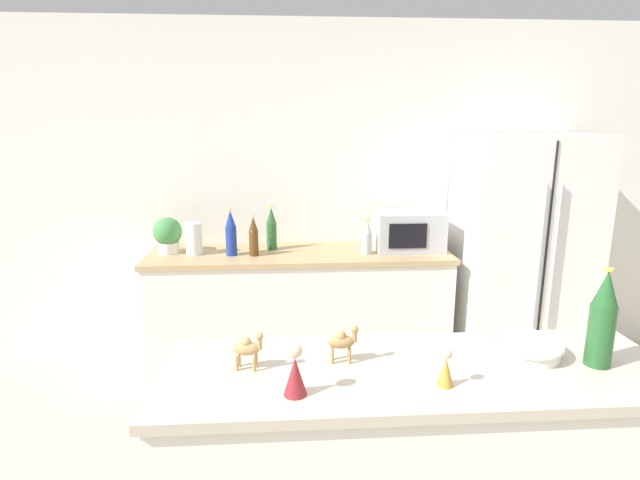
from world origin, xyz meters
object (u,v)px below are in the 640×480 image
(fruit_bowl, at_px, (527,347))
(camel_figurine, at_px, (342,341))
(wise_man_figurine_crimson, at_px, (446,370))
(back_bottle_2, at_px, (271,229))
(back_bottle_3, at_px, (254,237))
(back_bottle_0, at_px, (367,238))
(potted_plant, at_px, (168,234))
(back_bottle_1, at_px, (231,233))
(refrigerator, at_px, (520,256))
(wine_bottle, at_px, (603,320))
(paper_towel_roll, at_px, (194,239))
(camel_figurine_second, at_px, (247,347))
(wise_man_figurine_purple, at_px, (295,373))
(microwave, at_px, (408,230))

(fruit_bowl, bearing_deg, camel_figurine, -179.47)
(camel_figurine, xyz_separation_m, wise_man_figurine_crimson, (0.30, -0.18, -0.02))
(back_bottle_2, relative_size, back_bottle_3, 1.12)
(back_bottle_0, bearing_deg, potted_plant, 175.26)
(back_bottle_1, relative_size, camel_figurine, 2.46)
(refrigerator, bearing_deg, wine_bottle, -108.65)
(potted_plant, height_order, wine_bottle, wine_bottle)
(back_bottle_3, relative_size, wine_bottle, 0.83)
(paper_towel_roll, xyz_separation_m, camel_figurine, (0.83, -1.87, 0.06))
(wine_bottle, bearing_deg, camel_figurine, 174.70)
(back_bottle_0, relative_size, wine_bottle, 0.71)
(back_bottle_2, bearing_deg, potted_plant, -175.46)
(camel_figurine_second, distance_m, wise_man_figurine_purple, 0.23)
(wise_man_figurine_crimson, bearing_deg, microwave, 79.54)
(back_bottle_2, relative_size, camel_figurine, 2.39)
(refrigerator, relative_size, back_bottle_3, 6.14)
(refrigerator, distance_m, microwave, 0.84)
(microwave, bearing_deg, wise_man_figurine_crimson, -100.46)
(wine_bottle, relative_size, fruit_bowl, 1.38)
(paper_towel_roll, distance_m, back_bottle_0, 1.21)
(back_bottle_3, distance_m, camel_figurine, 1.86)
(back_bottle_3, xyz_separation_m, wise_man_figurine_crimson, (0.72, -1.99, 0.02))
(back_bottle_1, relative_size, back_bottle_2, 1.03)
(microwave, xyz_separation_m, back_bottle_0, (-0.32, -0.11, -0.02))
(microwave, bearing_deg, fruit_bowl, -91.02)
(back_bottle_3, bearing_deg, back_bottle_1, 171.83)
(wise_man_figurine_crimson, height_order, wise_man_figurine_purple, wise_man_figurine_purple)
(potted_plant, distance_m, wise_man_figurine_crimson, 2.49)
(camel_figurine, bearing_deg, back_bottle_1, 107.34)
(back_bottle_0, bearing_deg, back_bottle_3, 179.84)
(potted_plant, bearing_deg, fruit_bowl, -48.73)
(wise_man_figurine_purple, bearing_deg, back_bottle_1, 101.29)
(camel_figurine_second, bearing_deg, back_bottle_3, 92.95)
(back_bottle_2, height_order, wise_man_figurine_crimson, back_bottle_2)
(microwave, bearing_deg, back_bottle_1, -176.18)
(potted_plant, relative_size, wise_man_figurine_crimson, 2.03)
(back_bottle_1, height_order, camel_figurine, back_bottle_1)
(refrigerator, bearing_deg, microwave, 174.02)
(refrigerator, distance_m, back_bottle_1, 2.09)
(back_bottle_0, distance_m, back_bottle_2, 0.69)
(back_bottle_0, distance_m, back_bottle_1, 0.95)
(back_bottle_0, height_order, camel_figurine_second, back_bottle_0)
(refrigerator, height_order, wine_bottle, refrigerator)
(back_bottle_1, relative_size, camel_figurine_second, 2.45)
(microwave, distance_m, fruit_bowl, 1.91)
(potted_plant, height_order, wise_man_figurine_purple, wise_man_figurine_purple)
(camel_figurine, bearing_deg, back_bottle_0, 78.31)
(refrigerator, distance_m, potted_plant, 2.54)
(camel_figurine, bearing_deg, camel_figurine_second, -174.54)
(back_bottle_0, xyz_separation_m, wise_man_figurine_crimson, (-0.07, -1.99, 0.03))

